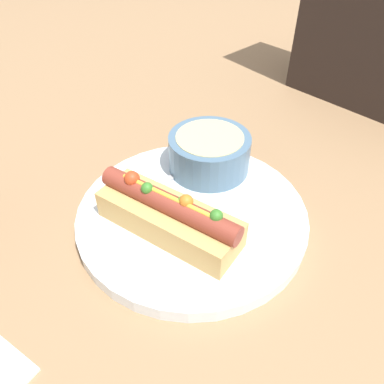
# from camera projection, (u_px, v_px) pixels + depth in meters

# --- Properties ---
(ground_plane) EXTENTS (4.00, 4.00, 0.00)m
(ground_plane) POSITION_uv_depth(u_px,v_px,m) (192.00, 220.00, 0.46)
(ground_plane) COLOR #93704C
(dinner_plate) EXTENTS (0.28, 0.28, 0.02)m
(dinner_plate) POSITION_uv_depth(u_px,v_px,m) (192.00, 215.00, 0.46)
(dinner_plate) COLOR white
(dinner_plate) RESTS_ON ground_plane
(hot_dog) EXTENTS (0.17, 0.09, 0.06)m
(hot_dog) POSITION_uv_depth(u_px,v_px,m) (169.00, 215.00, 0.41)
(hot_dog) COLOR tan
(hot_dog) RESTS_ON dinner_plate
(soup_bowl) EXTENTS (0.11, 0.11, 0.05)m
(soup_bowl) POSITION_uv_depth(u_px,v_px,m) (209.00, 151.00, 0.49)
(soup_bowl) COLOR slate
(soup_bowl) RESTS_ON dinner_plate
(spoon) EXTENTS (0.03, 0.15, 0.01)m
(spoon) POSITION_uv_depth(u_px,v_px,m) (186.00, 167.00, 0.51)
(spoon) COLOR #B7B7BC
(spoon) RESTS_ON dinner_plate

